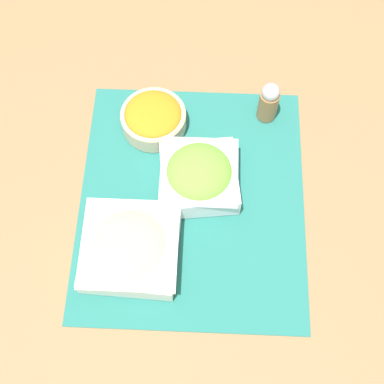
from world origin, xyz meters
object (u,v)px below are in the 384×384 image
Objects in this scene: lettuce_bowl at (199,175)px; carrot_bowl at (153,117)px; pepper_shaker at (269,101)px; cucumber_bowl at (130,247)px.

lettuce_bowl is 1.21× the size of carrot_bowl.
lettuce_bowl is at bearing 36.36° from carrot_bowl.
pepper_shaker is (-0.03, 0.22, 0.02)m from carrot_bowl.
pepper_shaker is at bearing 141.10° from cucumber_bowl.
cucumber_bowl is 0.39m from pepper_shaker.
carrot_bowl is (-0.13, -0.09, -0.01)m from lettuce_bowl.
cucumber_bowl is at bearing -39.03° from lettuce_bowl.
cucumber_bowl is 1.81× the size of pepper_shaker.
pepper_shaker reaches higher than carrot_bowl.
lettuce_bowl is 0.21m from pepper_shaker.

